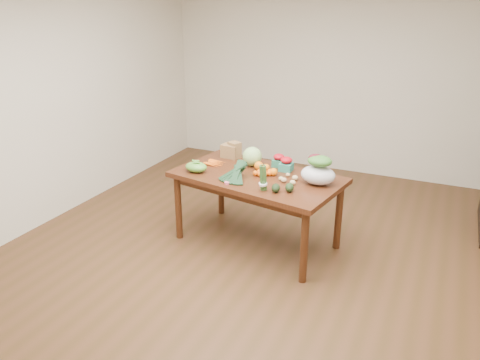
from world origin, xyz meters
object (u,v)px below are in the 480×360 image
at_px(kale_bunch, 233,173).
at_px(asparagus_bundle, 263,178).
at_px(mandarin_cluster, 263,171).
at_px(salad_bag, 318,171).
at_px(dining_table, 257,210).
at_px(cabbage, 252,156).
at_px(paper_bag, 230,150).

bearing_deg(kale_bunch, asparagus_bundle, -7.20).
relative_size(mandarin_cluster, salad_bag, 0.55).
xyz_separation_m(dining_table, salad_bag, (0.60, 0.02, 0.50)).
bearing_deg(cabbage, mandarin_cluster, -45.90).
height_order(cabbage, kale_bunch, cabbage).
xyz_separation_m(cabbage, mandarin_cluster, (0.21, -0.22, -0.06)).
xyz_separation_m(dining_table, mandarin_cluster, (0.05, 0.02, 0.42)).
bearing_deg(paper_bag, mandarin_cluster, -34.68).
relative_size(dining_table, paper_bag, 6.56).
xyz_separation_m(mandarin_cluster, asparagus_bundle, (0.15, -0.36, 0.08)).
relative_size(kale_bunch, asparagus_bundle, 1.60).
relative_size(paper_bag, asparagus_bundle, 0.99).
bearing_deg(kale_bunch, mandarin_cluster, 61.11).
distance_m(dining_table, cabbage, 0.55).
relative_size(paper_bag, mandarin_cluster, 1.38).
distance_m(mandarin_cluster, kale_bunch, 0.33).
height_order(paper_bag, salad_bag, salad_bag).
xyz_separation_m(kale_bunch, asparagus_bundle, (0.35, -0.11, 0.05)).
xyz_separation_m(cabbage, salad_bag, (0.76, -0.22, 0.03)).
bearing_deg(cabbage, kale_bunch, -89.27).
relative_size(dining_table, asparagus_bundle, 6.49).
xyz_separation_m(paper_bag, asparagus_bundle, (0.68, -0.73, 0.04)).
bearing_deg(salad_bag, mandarin_cluster, -179.80).
bearing_deg(paper_bag, salad_bag, -18.72).
distance_m(mandarin_cluster, asparagus_bundle, 0.40).
relative_size(paper_bag, kale_bunch, 0.62).
xyz_separation_m(mandarin_cluster, salad_bag, (0.55, 0.00, 0.08)).
bearing_deg(asparagus_bundle, dining_table, 130.10).
bearing_deg(dining_table, salad_bag, 11.86).
distance_m(kale_bunch, asparagus_bundle, 0.37).
xyz_separation_m(kale_bunch, salad_bag, (0.76, 0.26, 0.05)).
distance_m(dining_table, paper_bag, 0.77).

